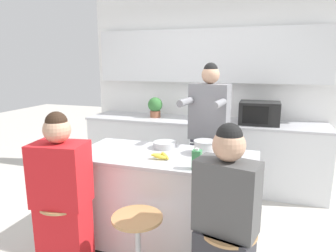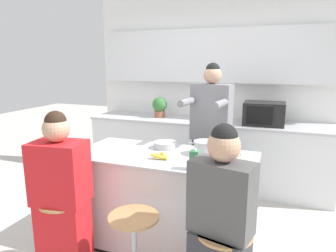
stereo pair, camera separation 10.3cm
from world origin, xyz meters
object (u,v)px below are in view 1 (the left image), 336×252
Objects in this scene: cooking_pot at (205,147)px; banana_bunch at (161,156)px; person_seated_near at (225,231)px; person_cooking at (208,143)px; coffee_cup_near at (233,154)px; juice_carton at (197,160)px; potted_plant at (155,106)px; person_wrapped_blanket at (63,201)px; fruit_bowl at (165,145)px; bar_stool_center at (138,252)px; kitchen_island at (166,200)px; microwave at (259,113)px; bar_stool_leftmost at (65,235)px.

cooking_pot reaches higher than banana_bunch.
person_seated_near reaches higher than cooking_pot.
coffee_cup_near is at bearing -56.05° from person_cooking.
cooking_pot is 0.43m from banana_bunch.
juice_carton is 0.57× the size of potted_plant.
person_wrapped_blanket is at bearing -166.56° from person_seated_near.
person_seated_near is at bearing -39.11° from banana_bunch.
person_wrapped_blanket is 4.69× the size of cooking_pot.
person_wrapped_blanket is 1.06m from fruit_bowl.
person_wrapped_blanket is 1.29m from cooking_pot.
coffee_cup_near reaches higher than bar_stool_center.
cooking_pot is at bearing 168.03° from coffee_cup_near.
kitchen_island is at bearing 90.00° from bar_stool_center.
microwave is at bearing 58.47° from fruit_bowl.
banana_bunch reaches higher than kitchen_island.
coffee_cup_near reaches higher than bar_stool_leftmost.
person_cooking reaches higher than bar_stool_center.
microwave is at bearing 77.28° from juice_carton.
fruit_bowl is 1.22× the size of banana_bunch.
juice_carton is at bearing -123.83° from coffee_cup_near.
cooking_pot is 1.29× the size of fruit_bowl.
bar_stool_center is at bearing -72.97° from potted_plant.
fruit_bowl is (-0.41, 0.07, -0.03)m from cooking_pot.
person_cooking is at bearing 78.83° from bar_stool_center.
kitchen_island is 0.53m from fruit_bowl.
potted_plant reaches higher than microwave.
juice_carton is at bearing -87.54° from cooking_pot.
fruit_bowl is (0.57, 0.85, 0.29)m from person_wrapped_blanket.
person_wrapped_blanket is at bearing -56.23° from bar_stool_leftmost.
bar_stool_leftmost is 1.17m from fruit_bowl.
kitchen_island is 2.57× the size of bar_stool_center.
person_cooking reaches higher than potted_plant.
microwave is at bearing 70.88° from bar_stool_center.
microwave reaches higher than coffee_cup_near.
bar_stool_leftmost is (-0.66, -0.63, -0.11)m from kitchen_island.
person_wrapped_blanket is 6.03× the size of fruit_bowl.
microwave is (0.14, 2.23, 0.45)m from person_seated_near.
kitchen_island is 0.95× the size of person_cooking.
person_cooking is (0.27, 0.70, 0.40)m from kitchen_island.
bar_stool_leftmost is 1.24m from juice_carton.
fruit_bowl is 0.45× the size of microwave.
bar_stool_center is 1.12m from coffee_cup_near.
potted_plant is at bearing 118.80° from juice_carton.
bar_stool_center is at bearing -94.89° from person_cooking.
potted_plant is at bearing 178.17° from microwave.
person_wrapped_blanket is at bearing -134.94° from kitchen_island.
bar_stool_leftmost is at bearing -136.26° from kitchen_island.
person_cooking reaches higher than coffee_cup_near.
coffee_cup_near is at bearing 50.76° from bar_stool_center.
kitchen_island is at bearing 141.08° from juice_carton.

